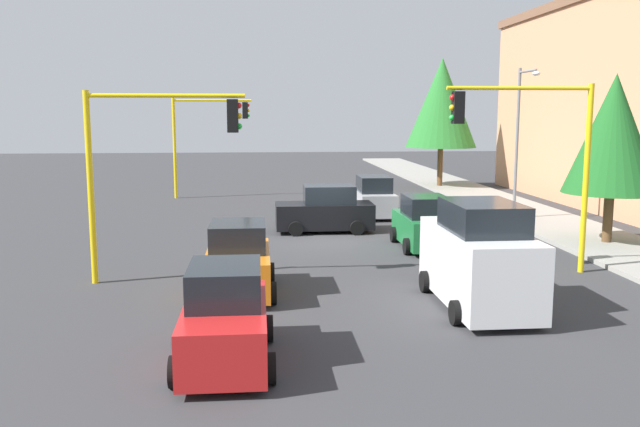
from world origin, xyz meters
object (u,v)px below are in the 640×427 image
Objects in this scene: traffic_signal_near_left at (533,141)px; traffic_signal_far_right at (205,128)px; car_red at (225,319)px; car_green at (424,224)px; street_lamp_curbside at (521,127)px; delivery_van_white at (479,258)px; car_silver at (373,198)px; tree_roadside_far at (442,103)px; car_black at (325,211)px; traffic_signal_near_right at (152,148)px; car_orange at (238,262)px; tree_roadside_near at (613,134)px.

traffic_signal_near_left is 23.05m from traffic_signal_far_right.
car_red is (6.75, -9.07, -3.25)m from traffic_signal_near_left.
traffic_signal_far_right is 18.57m from car_green.
car_red is (16.36, -12.54, -3.45)m from street_lamp_curbside.
street_lamp_curbside is (10.39, 14.93, 0.21)m from traffic_signal_far_right.
delivery_van_white reaches higher than car_silver.
traffic_signal_far_right reaches higher than delivery_van_white.
street_lamp_curbside reaches higher than traffic_signal_far_right.
car_silver is at bearing 161.59° from car_red.
car_silver is at bearing -28.84° from tree_roadside_far.
traffic_signal_far_right is at bearing -124.84° from street_lamp_curbside.
tree_roadside_far is at bearing 166.65° from delivery_van_white.
traffic_signal_far_right is 1.56× the size of car_red.
traffic_signal_far_right is 0.84× the size of street_lamp_curbside.
street_lamp_curbside is at bearing 55.16° from traffic_signal_far_right.
car_black and car_green have the same top height.
delivery_van_white is (3.41, -2.73, -2.87)m from traffic_signal_near_left.
traffic_signal_near_right reaches higher than car_green.
car_silver is at bearing 145.80° from car_black.
traffic_signal_near_left is 10.27m from car_black.
tree_roadside_far is 28.91m from car_orange.
tree_roadside_far is (-4.00, 15.23, 1.49)m from traffic_signal_far_right.
street_lamp_curbside is at bearing 133.38° from car_green.
tree_roadside_near is at bearing 103.88° from traffic_signal_near_right.
traffic_signal_far_right is 21.91m from car_orange.
delivery_van_white is (23.41, 8.72, -2.85)m from traffic_signal_far_right.
traffic_signal_near_right is at bearing -65.37° from car_green.
traffic_signal_far_right is 1.54× the size of car_green.
traffic_signal_far_right is at bearing -150.20° from traffic_signal_near_left.
tree_roadside_far is at bearing -177.14° from tree_roadside_near.
car_black is at bearing -79.89° from street_lamp_curbside.
traffic_signal_near_right is 0.88× the size of tree_roadside_near.
tree_roadside_far is 2.09× the size of car_black.
traffic_signal_near_left reaches higher than car_red.
street_lamp_curbside is at bearing 68.90° from car_silver.
tree_roadside_near is 11.54m from car_silver.
traffic_signal_near_right is 10.55m from car_green.
car_black is at bearing -30.25° from tree_roadside_far.
street_lamp_curbside reaches higher than tree_roadside_near.
car_red is at bearing -18.41° from car_silver.
car_orange is 0.99× the size of car_red.
street_lamp_curbside reaches higher than traffic_signal_near_right.
traffic_signal_near_left is 0.84× the size of street_lamp_curbside.
traffic_signal_far_right is 25.14m from delivery_van_white.
traffic_signal_far_right reaches higher than car_silver.
car_green is at bearing 4.14° from car_silver.
traffic_signal_far_right reaches higher than car_red.
traffic_signal_near_right is at bearing 0.10° from traffic_signal_far_right.
tree_roadside_near is 0.75× the size of tree_roadside_far.
car_black and car_silver have the same top height.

